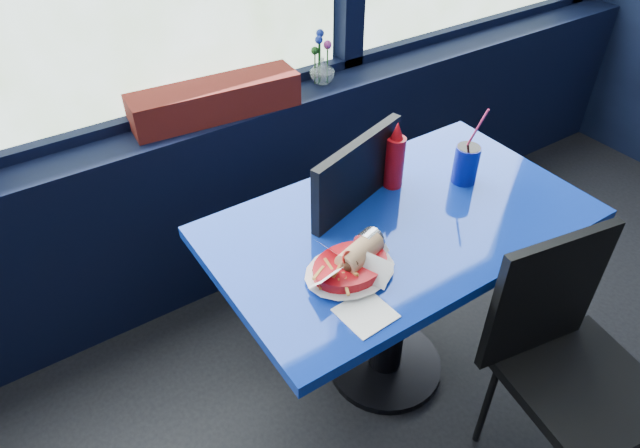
{
  "coord_description": "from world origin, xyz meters",
  "views": [
    {
      "loc": [
        -0.69,
        0.98,
        1.87
      ],
      "look_at": [
        -0.02,
        1.98,
        0.89
      ],
      "focal_mm": 32.0,
      "sensor_mm": 36.0,
      "label": 1
    }
  ],
  "objects_px": {
    "food_basket": "(351,265)",
    "ketchup_bottle": "(395,158)",
    "planter_box": "(216,100)",
    "flower_vase": "(322,67)",
    "near_table": "(396,261)",
    "chair_near_back": "(343,224)",
    "soda_cup": "(466,163)",
    "chair_near_front": "(568,355)"
  },
  "relations": [
    {
      "from": "planter_box",
      "to": "flower_vase",
      "type": "relative_size",
      "value": 2.89
    },
    {
      "from": "flower_vase",
      "to": "soda_cup",
      "type": "relative_size",
      "value": 0.8
    },
    {
      "from": "ketchup_bottle",
      "to": "soda_cup",
      "type": "distance_m",
      "value": 0.25
    },
    {
      "from": "near_table",
      "to": "flower_vase",
      "type": "height_order",
      "value": "flower_vase"
    },
    {
      "from": "food_basket",
      "to": "near_table",
      "type": "bearing_deg",
      "value": 29.8
    },
    {
      "from": "near_table",
      "to": "chair_near_back",
      "type": "distance_m",
      "value": 0.27
    },
    {
      "from": "flower_vase",
      "to": "food_basket",
      "type": "height_order",
      "value": "flower_vase"
    },
    {
      "from": "near_table",
      "to": "chair_near_back",
      "type": "xyz_separation_m",
      "value": [
        -0.03,
        0.26,
        -0.0
      ]
    },
    {
      "from": "ketchup_bottle",
      "to": "planter_box",
      "type": "bearing_deg",
      "value": 114.65
    },
    {
      "from": "planter_box",
      "to": "food_basket",
      "type": "relative_size",
      "value": 2.56
    },
    {
      "from": "flower_vase",
      "to": "food_basket",
      "type": "relative_size",
      "value": 0.89
    },
    {
      "from": "planter_box",
      "to": "chair_near_front",
      "type": "bearing_deg",
      "value": -68.16
    },
    {
      "from": "chair_near_back",
      "to": "near_table",
      "type": "bearing_deg",
      "value": 78.95
    },
    {
      "from": "flower_vase",
      "to": "ketchup_bottle",
      "type": "relative_size",
      "value": 0.94
    },
    {
      "from": "near_table",
      "to": "chair_near_back",
      "type": "height_order",
      "value": "chair_near_back"
    },
    {
      "from": "soda_cup",
      "to": "chair_near_front",
      "type": "bearing_deg",
      "value": -100.41
    },
    {
      "from": "food_basket",
      "to": "chair_near_front",
      "type": "bearing_deg",
      "value": -34.41
    },
    {
      "from": "chair_near_back",
      "to": "food_basket",
      "type": "xyz_separation_m",
      "value": [
        -0.24,
        -0.37,
        0.22
      ]
    },
    {
      "from": "planter_box",
      "to": "ketchup_bottle",
      "type": "distance_m",
      "value": 0.75
    },
    {
      "from": "food_basket",
      "to": "flower_vase",
      "type": "bearing_deg",
      "value": 68.57
    },
    {
      "from": "food_basket",
      "to": "soda_cup",
      "type": "xyz_separation_m",
      "value": [
        0.58,
        0.15,
        0.04
      ]
    },
    {
      "from": "ketchup_bottle",
      "to": "soda_cup",
      "type": "relative_size",
      "value": 0.85
    },
    {
      "from": "chair_near_back",
      "to": "flower_vase",
      "type": "xyz_separation_m",
      "value": [
        0.31,
        0.59,
        0.3
      ]
    },
    {
      "from": "planter_box",
      "to": "ketchup_bottle",
      "type": "xyz_separation_m",
      "value": [
        0.31,
        -0.69,
        -0.01
      ]
    },
    {
      "from": "chair_near_front",
      "to": "soda_cup",
      "type": "height_order",
      "value": "soda_cup"
    },
    {
      "from": "near_table",
      "to": "flower_vase",
      "type": "relative_size",
      "value": 5.35
    },
    {
      "from": "near_table",
      "to": "planter_box",
      "type": "height_order",
      "value": "planter_box"
    },
    {
      "from": "chair_near_back",
      "to": "ketchup_bottle",
      "type": "relative_size",
      "value": 4.09
    },
    {
      "from": "flower_vase",
      "to": "ketchup_bottle",
      "type": "distance_m",
      "value": 0.72
    },
    {
      "from": "chair_near_back",
      "to": "flower_vase",
      "type": "bearing_deg",
      "value": -135.22
    },
    {
      "from": "near_table",
      "to": "flower_vase",
      "type": "distance_m",
      "value": 0.95
    },
    {
      "from": "soda_cup",
      "to": "chair_near_back",
      "type": "bearing_deg",
      "value": 147.3
    },
    {
      "from": "planter_box",
      "to": "ketchup_bottle",
      "type": "height_order",
      "value": "ketchup_bottle"
    },
    {
      "from": "flower_vase",
      "to": "food_basket",
      "type": "bearing_deg",
      "value": -119.66
    },
    {
      "from": "soda_cup",
      "to": "food_basket",
      "type": "bearing_deg",
      "value": -165.26
    },
    {
      "from": "food_basket",
      "to": "ketchup_bottle",
      "type": "relative_size",
      "value": 1.05
    },
    {
      "from": "chair_near_back",
      "to": "soda_cup",
      "type": "xyz_separation_m",
      "value": [
        0.34,
        -0.22,
        0.26
      ]
    },
    {
      "from": "food_basket",
      "to": "soda_cup",
      "type": "relative_size",
      "value": 0.9
    },
    {
      "from": "chair_near_front",
      "to": "food_basket",
      "type": "bearing_deg",
      "value": 147.25
    },
    {
      "from": "planter_box",
      "to": "soda_cup",
      "type": "xyz_separation_m",
      "value": [
        0.53,
        -0.8,
        -0.04
      ]
    },
    {
      "from": "near_table",
      "to": "planter_box",
      "type": "bearing_deg",
      "value": 104.7
    },
    {
      "from": "near_table",
      "to": "chair_near_front",
      "type": "bearing_deg",
      "value": -69.78
    }
  ]
}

